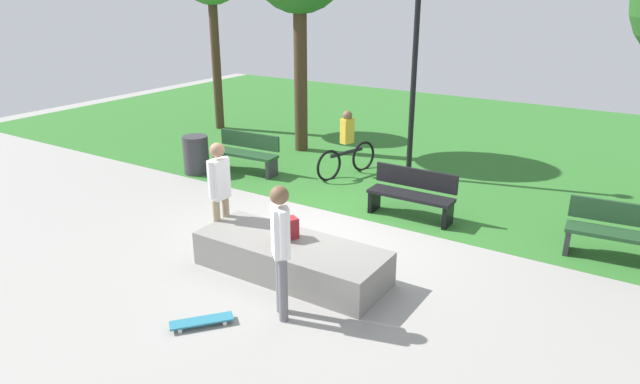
% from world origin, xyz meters
% --- Properties ---
extents(ground_plane, '(28.00, 28.00, 0.00)m').
position_xyz_m(ground_plane, '(0.00, 0.00, 0.00)').
color(ground_plane, gray).
extents(grass_lawn, '(26.60, 12.97, 0.01)m').
position_xyz_m(grass_lawn, '(0.00, 7.51, 0.00)').
color(grass_lawn, '#2D6B28').
rests_on(grass_lawn, ground_plane).
extents(concrete_ledge, '(2.93, 1.09, 0.52)m').
position_xyz_m(concrete_ledge, '(0.30, -1.41, 0.26)').
color(concrete_ledge, gray).
rests_on(concrete_ledge, ground_plane).
extents(backpack_on_ledge, '(0.31, 0.34, 0.32)m').
position_xyz_m(backpack_on_ledge, '(0.19, -1.31, 0.68)').
color(backpack_on_ledge, maroon).
rests_on(backpack_on_ledge, concrete_ledge).
extents(skater_performing_trick, '(0.37, 0.37, 1.81)m').
position_xyz_m(skater_performing_trick, '(0.86, -2.40, 1.07)').
color(skater_performing_trick, slate).
rests_on(skater_performing_trick, ground_plane).
extents(skater_watching, '(0.24, 0.43, 1.79)m').
position_xyz_m(skater_watching, '(-1.18, -1.27, 1.06)').
color(skater_watching, tan).
rests_on(skater_watching, ground_plane).
extents(skateboard_by_ledge, '(0.66, 0.74, 0.08)m').
position_xyz_m(skateboard_by_ledge, '(0.13, -3.14, 0.06)').
color(skateboard_by_ledge, teal).
rests_on(skateboard_by_ledge, ground_plane).
extents(park_bench_near_lamppost, '(1.63, 0.58, 0.91)m').
position_xyz_m(park_bench_near_lamppost, '(-3.44, 2.08, 0.48)').
color(park_bench_near_lamppost, '#1E4223').
rests_on(park_bench_near_lamppost, ground_plane).
extents(park_bench_far_right, '(1.60, 0.49, 0.91)m').
position_xyz_m(park_bench_far_right, '(0.90, 1.62, 0.48)').
color(park_bench_far_right, black).
rests_on(park_bench_far_right, ground_plane).
extents(park_bench_near_path, '(1.64, 0.62, 0.91)m').
position_xyz_m(park_bench_near_path, '(4.37, 1.77, 0.48)').
color(park_bench_near_path, '#1E4223').
rests_on(park_bench_near_path, ground_plane).
extents(lamp_post, '(0.28, 0.28, 4.48)m').
position_xyz_m(lamp_post, '(-0.14, 3.82, 2.70)').
color(lamp_post, black).
rests_on(lamp_post, ground_plane).
extents(trash_bin, '(0.58, 0.58, 0.88)m').
position_xyz_m(trash_bin, '(-4.37, 1.39, 0.44)').
color(trash_bin, '#333338').
rests_on(trash_bin, ground_plane).
extents(cyclist_on_bicycle, '(0.54, 1.77, 1.52)m').
position_xyz_m(cyclist_on_bicycle, '(-1.39, 3.15, 0.63)').
color(cyclist_on_bicycle, black).
rests_on(cyclist_on_bicycle, ground_plane).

